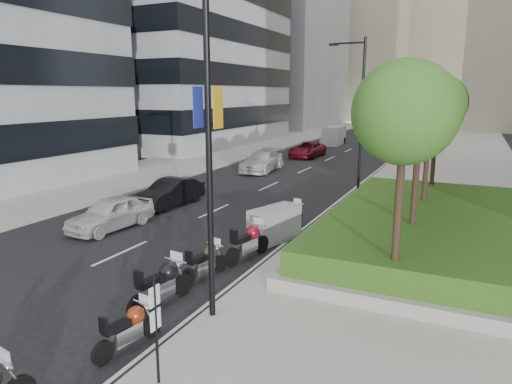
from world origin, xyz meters
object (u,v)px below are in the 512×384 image
Objects in this scene: lamp_post_0 at (203,130)px; motorcycle_5 at (275,224)px; motorcycle_3 at (205,262)px; car_d at (307,150)px; lamp_post_1 at (359,108)px; motorcycle_6 at (292,215)px; parking_sign at (156,324)px; motorcycle_1 at (129,328)px; lamp_post_2 at (403,102)px; car_a at (111,213)px; motorcycle_2 at (162,284)px; car_b at (171,192)px; car_c at (262,161)px; delivery_van at (333,136)px; motorcycle_4 at (248,242)px.

lamp_post_0 is 3.58× the size of motorcycle_5.
motorcycle_5 is (0.54, 4.49, 0.14)m from motorcycle_3.
car_d is at bearing 104.24° from lamp_post_0.
lamp_post_1 is 4.35× the size of motorcycle_6.
motorcycle_6 is (-1.66, 12.03, -0.91)m from parking_sign.
car_d is (-6.88, 22.04, 0.16)m from motorcycle_6.
lamp_post_2 is at bearing 7.89° from motorcycle_1.
car_a is at bearing 54.01° from motorcycle_1.
motorcycle_2 is (-1.54, 0.10, -4.41)m from lamp_post_0.
car_a is 0.83× the size of car_d.
car_b is 21.11m from car_d.
parking_sign reaches higher than car_c.
delivery_van reaches higher than car_d.
motorcycle_3 is at bearing 122.51° from lamp_post_0.
motorcycle_6 reaches higher than motorcycle_1.
motorcycle_3 is at bearing 111.82° from parking_sign.
lamp_post_2 is at bearing -45.05° from delivery_van.
motorcycle_5 reaches higher than motorcycle_4.
motorcycle_4 is (-0.99, -30.50, -4.42)m from lamp_post_2.
car_a is 0.97× the size of car_b.
motorcycle_5 is (0.06, 2.29, 0.06)m from motorcycle_4.
motorcycle_3 is 29.47m from car_d.
motorcycle_2 is at bearing -33.37° from car_a.
parking_sign reaches higher than car_a.
lamp_post_1 is 4.47× the size of motorcycle_1.
parking_sign is (0.66, -3.00, -3.61)m from lamp_post_0.
lamp_post_1 reaches higher than car_b.
lamp_post_0 is 10.14m from motorcycle_6.
car_b is (-8.33, 9.96, -4.34)m from lamp_post_0.
motorcycle_6 is 7.39m from car_b.
motorcycle_6 is (0.54, 8.92, -0.10)m from motorcycle_2.
motorcycle_3 is 40.80m from delivery_van.
parking_sign reaches higher than delivery_van.
car_a is at bearing -90.11° from car_d.
motorcycle_4 is at bearing -34.05° from car_b.
delivery_van is at bearing 19.07° from motorcycle_1.
car_d is at bearing 93.97° from car_a.
motorcycle_1 is 10.39m from car_a.
lamp_post_1 is 1.67× the size of car_c.
lamp_post_0 is at bearing -154.37° from motorcycle_5.
lamp_post_2 reaches higher than motorcycle_4.
motorcycle_6 is at bearing -97.15° from lamp_post_1.
car_b is 0.85× the size of car_d.
car_a is (-8.85, 8.31, -0.73)m from parking_sign.
lamp_post_1 reaches higher than motorcycle_3.
car_b reaches higher than motorcycle_2.
parking_sign is 1.02× the size of motorcycle_2.
car_d is at bearing 82.40° from car_c.
motorcycle_5 is at bearing 2.72° from motorcycle_2.
car_a reaches higher than motorcycle_6.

